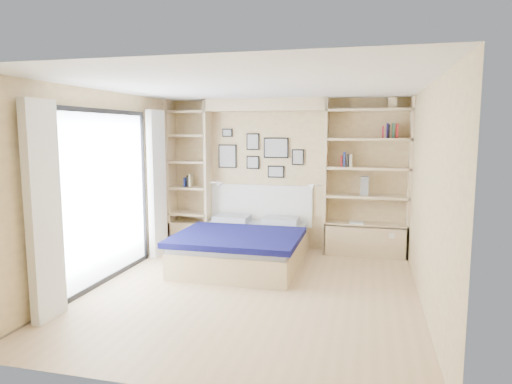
# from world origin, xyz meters

# --- Properties ---
(ground) EXTENTS (4.50, 4.50, 0.00)m
(ground) POSITION_xyz_m (0.00, 0.00, 0.00)
(ground) COLOR tan
(ground) RESTS_ON ground
(room_shell) EXTENTS (4.50, 4.50, 4.50)m
(room_shell) POSITION_xyz_m (-0.39, 1.52, 1.08)
(room_shell) COLOR #D3B97D
(room_shell) RESTS_ON ground
(bed) EXTENTS (1.76, 2.17, 1.07)m
(bed) POSITION_xyz_m (-0.41, 1.16, 0.28)
(bed) COLOR #D2B389
(bed) RESTS_ON ground
(photo_gallery) EXTENTS (1.48, 0.02, 0.82)m
(photo_gallery) POSITION_xyz_m (-0.45, 2.22, 1.60)
(photo_gallery) COLOR black
(photo_gallery) RESTS_ON ground
(reading_lamps) EXTENTS (1.92, 0.12, 0.15)m
(reading_lamps) POSITION_xyz_m (-0.30, 2.00, 1.10)
(reading_lamps) COLOR silver
(reading_lamps) RESTS_ON ground
(shelf_decor) EXTENTS (3.51, 0.23, 2.03)m
(shelf_decor) POSITION_xyz_m (1.08, 2.07, 1.69)
(shelf_decor) COLOR #A51E1E
(shelf_decor) RESTS_ON ground
(deck) EXTENTS (3.20, 4.00, 0.05)m
(deck) POSITION_xyz_m (-3.60, 0.00, 0.00)
(deck) COLOR #6D6150
(deck) RESTS_ON ground
(deck_chair) EXTENTS (0.81, 0.99, 0.86)m
(deck_chair) POSITION_xyz_m (-3.69, 1.13, 0.41)
(deck_chair) COLOR tan
(deck_chair) RESTS_ON ground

